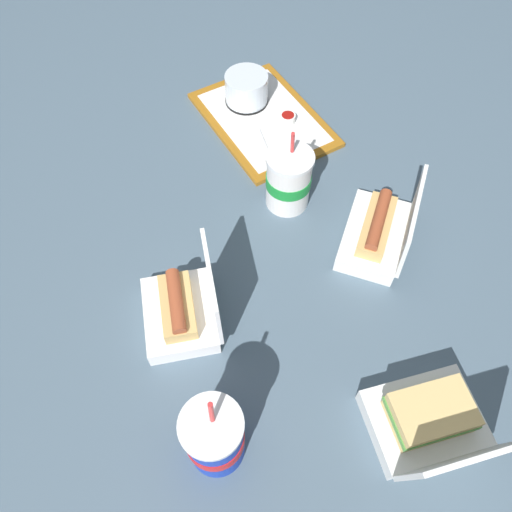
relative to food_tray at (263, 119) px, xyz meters
name	(u,v)px	position (x,y,z in m)	size (l,w,h in m)	color
ground_plane	(261,259)	(-0.38, 0.21, -0.01)	(3.20, 3.20, 0.00)	#4C6070
food_tray	(263,119)	(0.00, 0.00, 0.00)	(0.38, 0.28, 0.01)	#A56619
cake_container	(247,90)	(0.08, 0.01, 0.04)	(0.11, 0.11, 0.08)	black
ketchup_cup	(288,118)	(-0.05, -0.05, 0.02)	(0.04, 0.04, 0.02)	white
napkin_stack	(283,118)	(-0.03, -0.04, 0.01)	(0.10, 0.10, 0.00)	white
plastic_fork	(262,142)	(-0.08, 0.05, 0.01)	(0.11, 0.01, 0.01)	white
clamshell_hotdog_front	(379,231)	(-0.46, -0.04, 0.03)	(0.23, 0.24, 0.16)	white
clamshell_sandwich_center	(430,422)	(-0.82, 0.12, 0.04)	(0.21, 0.22, 0.19)	white
clamshell_hotdog_corner	(183,309)	(-0.43, 0.41, 0.03)	(0.21, 0.19, 0.18)	white
soda_cup_center	(289,180)	(-0.26, 0.08, 0.07)	(0.10, 0.10, 0.21)	white
soda_cup_front	(214,437)	(-0.69, 0.46, 0.08)	(0.10, 0.10, 0.22)	#1938B7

